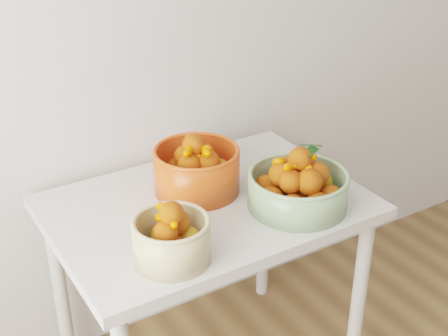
{
  "coord_description": "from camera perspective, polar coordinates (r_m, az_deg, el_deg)",
  "views": [
    {
      "loc": [
        -1.19,
        0.09,
        1.79
      ],
      "look_at": [
        -0.33,
        1.5,
        0.92
      ],
      "focal_mm": 50.0,
      "sensor_mm": 36.0,
      "label": 1
    }
  ],
  "objects": [
    {
      "name": "table",
      "position": [
        2.07,
        -1.51,
        -5.4
      ],
      "size": [
        1.0,
        0.7,
        0.75
      ],
      "color": "silver",
      "rests_on": "ground"
    },
    {
      "name": "bowl_cream",
      "position": [
        1.73,
        -4.83,
        -6.38
      ],
      "size": [
        0.28,
        0.28,
        0.19
      ],
      "rotation": [
        0.0,
        0.0,
        -0.37
      ],
      "color": "tan",
      "rests_on": "table"
    },
    {
      "name": "bowl_green",
      "position": [
        1.98,
        6.76,
        -1.71
      ],
      "size": [
        0.35,
        0.35,
        0.21
      ],
      "rotation": [
        0.0,
        0.0,
        -0.11
      ],
      "color": "#85A975",
      "rests_on": "table"
    },
    {
      "name": "bowl_orange",
      "position": [
        2.05,
        -2.5,
        -0.08
      ],
      "size": [
        0.33,
        0.33,
        0.21
      ],
      "rotation": [
        0.0,
        0.0,
        0.18
      ],
      "color": "#E34015",
      "rests_on": "table"
    }
  ]
}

